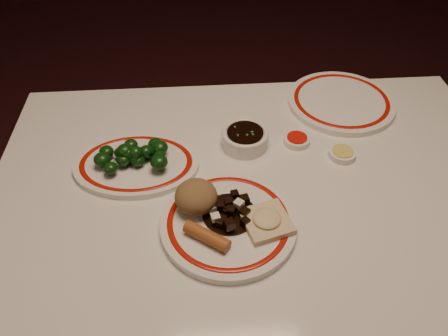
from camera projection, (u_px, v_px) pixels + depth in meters
dining_table at (258, 225)px, 1.01m from camera, size 1.20×0.90×0.75m
main_plate at (228, 223)px, 0.88m from camera, size 0.32×0.32×0.02m
rice_mound at (196, 197)px, 0.88m from camera, size 0.09×0.09×0.06m
spring_roll at (207, 236)px, 0.83m from camera, size 0.09×0.08×0.03m
fried_wonton at (267, 221)px, 0.87m from camera, size 0.11×0.11×0.03m
stirfry_heap at (229, 211)px, 0.88m from camera, size 0.11×0.11×0.03m
broccoli_plate at (136, 164)px, 1.01m from camera, size 0.30×0.27×0.02m
broccoli_pile at (136, 154)px, 0.99m from camera, size 0.17×0.11×0.05m
soy_bowl at (245, 139)px, 1.06m from camera, size 0.11×0.11×0.04m
sweet_sour_dish at (297, 140)px, 1.07m from camera, size 0.06×0.06×0.02m
mustard_dish at (342, 154)px, 1.04m from camera, size 0.06×0.06×0.02m
far_plate at (341, 102)px, 1.19m from camera, size 0.37×0.37×0.02m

